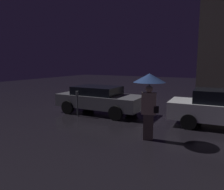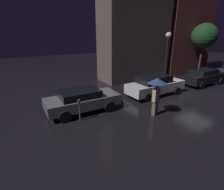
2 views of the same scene
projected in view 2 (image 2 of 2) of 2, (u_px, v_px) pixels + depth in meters
name	position (u px, v px, depth m)	size (l,w,h in m)	color
ground_plane	(199.00, 93.00, 13.79)	(60.00, 60.00, 0.00)	black
building_facade_left	(134.00, 28.00, 16.63)	(6.64, 3.00, 9.80)	#564C47
building_facade_right	(185.00, 24.00, 19.72)	(6.24, 3.00, 10.75)	brown
parked_car_grey	(82.00, 100.00, 10.39)	(4.34, 2.01, 1.35)	slate
parked_car_white	(155.00, 85.00, 13.17)	(4.72, 1.90, 1.49)	silver
parked_car_black	(204.00, 76.00, 15.85)	(4.54, 1.88, 1.40)	black
pedestrian_with_umbrella	(157.00, 87.00, 9.58)	(1.04, 1.04, 2.20)	#66564C
parking_meter	(79.00, 108.00, 9.23)	(0.12, 0.10, 1.21)	#4C5154
street_lamp_near	(168.00, 45.00, 16.12)	(0.51, 0.51, 4.54)	black
street_tree	(204.00, 36.00, 17.95)	(2.55, 2.55, 5.43)	#473323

